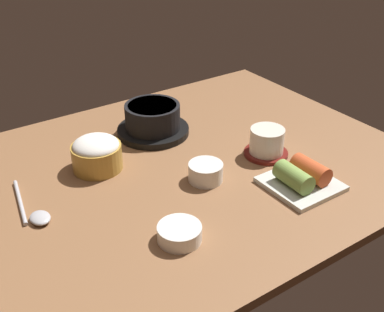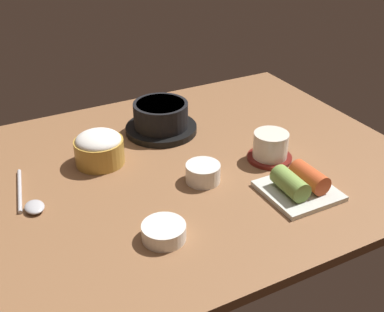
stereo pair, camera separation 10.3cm
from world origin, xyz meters
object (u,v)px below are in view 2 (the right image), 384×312
(banchan_cup_center, at_px, (203,172))
(spoon, at_px, (30,202))
(kimchi_plate, at_px, (299,185))
(side_bowl_near, at_px, (164,231))
(stone_pot, at_px, (161,118))
(rice_bowl, at_px, (99,147))
(tea_cup_with_saucer, at_px, (270,147))

(banchan_cup_center, xyz_separation_m, spoon, (-0.33, 0.08, -0.01))
(banchan_cup_center, height_order, kimchi_plate, kimchi_plate)
(banchan_cup_center, relative_size, kimchi_plate, 0.53)
(side_bowl_near, height_order, spoon, side_bowl_near)
(stone_pot, relative_size, rice_bowl, 1.62)
(stone_pot, distance_m, rice_bowl, 0.19)
(tea_cup_with_saucer, height_order, side_bowl_near, tea_cup_with_saucer)
(stone_pot, relative_size, banchan_cup_center, 2.43)
(tea_cup_with_saucer, distance_m, spoon, 0.51)
(rice_bowl, distance_m, side_bowl_near, 0.30)
(tea_cup_with_saucer, height_order, spoon, tea_cup_with_saucer)
(stone_pot, xyz_separation_m, banchan_cup_center, (-0.02, -0.24, -0.02))
(side_bowl_near, bearing_deg, kimchi_plate, 0.20)
(spoon, bearing_deg, kimchi_plate, -23.70)
(side_bowl_near, bearing_deg, rice_bowl, 92.84)
(stone_pot, bearing_deg, tea_cup_with_saucer, -56.07)
(rice_bowl, height_order, kimchi_plate, rice_bowl)
(tea_cup_with_saucer, xyz_separation_m, banchan_cup_center, (-0.17, -0.01, -0.01))
(tea_cup_with_saucer, relative_size, kimchi_plate, 0.73)
(rice_bowl, xyz_separation_m, side_bowl_near, (0.01, -0.30, -0.02))
(kimchi_plate, xyz_separation_m, side_bowl_near, (-0.29, -0.00, -0.00))
(stone_pot, bearing_deg, spoon, -155.78)
(rice_bowl, relative_size, banchan_cup_center, 1.50)
(rice_bowl, height_order, spoon, rice_bowl)
(stone_pot, height_order, spoon, stone_pot)
(kimchi_plate, bearing_deg, banchan_cup_center, 138.91)
(rice_bowl, relative_size, kimchi_plate, 0.79)
(stone_pot, relative_size, kimchi_plate, 1.28)
(tea_cup_with_saucer, bearing_deg, kimchi_plate, -101.27)
(kimchi_plate, distance_m, side_bowl_near, 0.29)
(side_bowl_near, distance_m, spoon, 0.28)
(tea_cup_with_saucer, xyz_separation_m, kimchi_plate, (-0.03, -0.13, -0.01))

